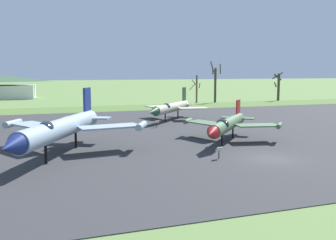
% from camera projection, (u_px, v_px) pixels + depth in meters
% --- Properties ---
extents(ground_plane, '(600.00, 600.00, 0.00)m').
position_uv_depth(ground_plane, '(270.00, 159.00, 31.81)').
color(ground_plane, '#607F42').
extents(asphalt_apron, '(93.22, 51.95, 0.05)m').
position_uv_depth(asphalt_apron, '(195.00, 131.00, 46.39)').
color(asphalt_apron, '#333335').
rests_on(asphalt_apron, ground).
extents(grass_verge_strip, '(153.22, 12.00, 0.06)m').
position_uv_depth(grass_verge_strip, '(131.00, 108.00, 76.30)').
color(grass_verge_strip, '#516F34').
rests_on(grass_verge_strip, ground).
extents(jet_fighter_front_left, '(10.97, 11.69, 4.69)m').
position_uv_depth(jet_fighter_front_left, '(171.00, 108.00, 56.26)').
color(jet_fighter_front_left, '#B7B293').
rests_on(jet_fighter_front_left, ground).
extents(info_placard_front_left, '(0.65, 0.37, 0.95)m').
position_uv_depth(info_placard_front_left, '(157.00, 123.00, 49.46)').
color(info_placard_front_left, black).
rests_on(info_placard_front_left, ground).
extents(jet_fighter_front_right, '(12.91, 15.98, 5.56)m').
position_uv_depth(jet_fighter_front_right, '(61.00, 128.00, 32.66)').
color(jet_fighter_front_right, '#8EA3B2').
rests_on(jet_fighter_front_right, ground).
extents(jet_fighter_rear_center, '(10.69, 11.04, 4.00)m').
position_uv_depth(jet_fighter_rear_center, '(227.00, 124.00, 39.19)').
color(jet_fighter_rear_center, '#4C6B47').
rests_on(jet_fighter_rear_center, ground).
extents(info_placard_rear_center, '(0.60, 0.39, 1.05)m').
position_uv_depth(info_placard_rear_center, '(219.00, 151.00, 31.67)').
color(info_placard_rear_center, black).
rests_on(info_placard_rear_center, ground).
extents(bare_tree_far_left, '(2.66, 2.76, 6.34)m').
position_uv_depth(bare_tree_far_left, '(196.00, 88.00, 88.65)').
color(bare_tree_far_left, brown).
rests_on(bare_tree_far_left, ground).
extents(bare_tree_left_of_center, '(2.59, 2.55, 9.47)m').
position_uv_depth(bare_tree_left_of_center, '(215.00, 82.00, 88.72)').
color(bare_tree_left_of_center, '#42382D').
rests_on(bare_tree_left_of_center, ground).
extents(bare_tree_center, '(3.09, 3.12, 7.01)m').
position_uv_depth(bare_tree_center, '(278.00, 85.00, 94.71)').
color(bare_tree_center, '#42382D').
rests_on(bare_tree_center, ground).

